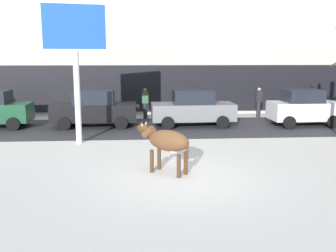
{
  "coord_description": "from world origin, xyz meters",
  "views": [
    {
      "loc": [
        -1.02,
        -10.45,
        3.51
      ],
      "look_at": [
        -0.12,
        2.59,
        1.1
      ],
      "focal_mm": 40.31,
      "sensor_mm": 36.0,
      "label": 1
    }
  ],
  "objects_px": {
    "pedestrian_far_left": "(145,103)",
    "billboard": "(75,36)",
    "car_grey_sedan": "(193,108)",
    "pedestrian_by_cars": "(259,102)",
    "car_black_sedan": "(94,109)",
    "cow_brown": "(167,141)",
    "car_white_hatchback": "(304,108)"
  },
  "relations": [
    {
      "from": "cow_brown",
      "to": "car_grey_sedan",
      "type": "relative_size",
      "value": 0.41
    },
    {
      "from": "car_white_hatchback",
      "to": "pedestrian_by_cars",
      "type": "height_order",
      "value": "car_white_hatchback"
    },
    {
      "from": "cow_brown",
      "to": "billboard",
      "type": "relative_size",
      "value": 0.31
    },
    {
      "from": "billboard",
      "to": "car_white_hatchback",
      "type": "xyz_separation_m",
      "value": [
        10.89,
        3.36,
        -3.39
      ]
    },
    {
      "from": "billboard",
      "to": "pedestrian_by_cars",
      "type": "relative_size",
      "value": 3.21
    },
    {
      "from": "car_grey_sedan",
      "to": "pedestrian_far_left",
      "type": "bearing_deg",
      "value": 133.47
    },
    {
      "from": "billboard",
      "to": "car_grey_sedan",
      "type": "xyz_separation_m",
      "value": [
        5.18,
        3.68,
        -3.41
      ]
    },
    {
      "from": "billboard",
      "to": "car_grey_sedan",
      "type": "relative_size",
      "value": 1.31
    },
    {
      "from": "cow_brown",
      "to": "car_grey_sedan",
      "type": "height_order",
      "value": "car_grey_sedan"
    },
    {
      "from": "car_white_hatchback",
      "to": "pedestrian_far_left",
      "type": "bearing_deg",
      "value": 160.62
    },
    {
      "from": "cow_brown",
      "to": "car_black_sedan",
      "type": "height_order",
      "value": "car_black_sedan"
    },
    {
      "from": "cow_brown",
      "to": "car_white_hatchback",
      "type": "xyz_separation_m",
      "value": [
        7.57,
        7.6,
        -0.07
      ]
    },
    {
      "from": "car_black_sedan",
      "to": "cow_brown",
      "type": "bearing_deg",
      "value": -68.64
    },
    {
      "from": "pedestrian_far_left",
      "to": "billboard",
      "type": "bearing_deg",
      "value": -114.05
    },
    {
      "from": "billboard",
      "to": "car_white_hatchback",
      "type": "distance_m",
      "value": 11.89
    },
    {
      "from": "car_black_sedan",
      "to": "pedestrian_far_left",
      "type": "xyz_separation_m",
      "value": [
        2.6,
        2.39,
        -0.03
      ]
    },
    {
      "from": "pedestrian_by_cars",
      "to": "cow_brown",
      "type": "bearing_deg",
      "value": -120.25
    },
    {
      "from": "cow_brown",
      "to": "car_black_sedan",
      "type": "xyz_separation_m",
      "value": [
        -3.15,
        8.06,
        -0.09
      ]
    },
    {
      "from": "billboard",
      "to": "car_black_sedan",
      "type": "height_order",
      "value": "billboard"
    },
    {
      "from": "car_white_hatchback",
      "to": "pedestrian_by_cars",
      "type": "relative_size",
      "value": 2.05
    },
    {
      "from": "car_white_hatchback",
      "to": "billboard",
      "type": "bearing_deg",
      "value": -162.84
    },
    {
      "from": "billboard",
      "to": "car_black_sedan",
      "type": "xyz_separation_m",
      "value": [
        0.17,
        3.83,
        -3.41
      ]
    },
    {
      "from": "car_white_hatchback",
      "to": "car_black_sedan",
      "type": "bearing_deg",
      "value": 177.52
    },
    {
      "from": "billboard",
      "to": "pedestrian_far_left",
      "type": "height_order",
      "value": "billboard"
    },
    {
      "from": "cow_brown",
      "to": "pedestrian_far_left",
      "type": "height_order",
      "value": "pedestrian_far_left"
    },
    {
      "from": "pedestrian_by_cars",
      "to": "pedestrian_far_left",
      "type": "distance_m",
      "value": 6.64
    },
    {
      "from": "cow_brown",
      "to": "car_grey_sedan",
      "type": "xyz_separation_m",
      "value": [
        1.86,
        7.91,
        -0.09
      ]
    },
    {
      "from": "car_white_hatchback",
      "to": "pedestrian_by_cars",
      "type": "xyz_separation_m",
      "value": [
        -1.47,
        2.85,
        -0.05
      ]
    },
    {
      "from": "cow_brown",
      "to": "billboard",
      "type": "distance_m",
      "value": 6.32
    },
    {
      "from": "car_grey_sedan",
      "to": "pedestrian_far_left",
      "type": "xyz_separation_m",
      "value": [
        -2.41,
        2.54,
        -0.03
      ]
    },
    {
      "from": "car_grey_sedan",
      "to": "pedestrian_by_cars",
      "type": "height_order",
      "value": "car_grey_sedan"
    },
    {
      "from": "billboard",
      "to": "car_black_sedan",
      "type": "distance_m",
      "value": 5.13
    }
  ]
}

